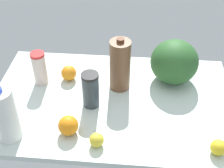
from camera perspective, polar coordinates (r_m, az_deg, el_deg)
countertop at (r=155.58cm, az=0.00°, el=-3.27°), size 120.00×76.00×3.00cm
tumbler_cup at (r=163.51cm, az=-13.10°, el=2.82°), size 7.21×7.21×18.28cm
shaker_bottle at (r=146.34cm, az=-3.94°, el=-1.07°), size 8.17×8.17×18.31cm
chocolate_milk_jug at (r=153.94cm, az=1.46°, el=3.47°), size 10.41×10.41×28.82cm
milk_jug at (r=136.06cm, az=-18.99°, el=-5.40°), size 10.26×10.26×27.17cm
watermelon at (r=163.18cm, az=11.32°, el=4.00°), size 24.51×24.51×22.80cm
lemon_far_back at (r=132.67cm, az=-2.81°, el=-10.18°), size 6.20×6.20×6.20cm
lemon_loose at (r=136.77cm, az=18.88°, el=-10.93°), size 6.65×6.65×6.65cm
orange_by_jug at (r=137.42cm, az=-8.00°, el=-7.52°), size 8.90×8.90×8.90cm
orange_beside_bowl at (r=166.09cm, az=-7.91°, el=2.00°), size 8.07×8.07×8.07cm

